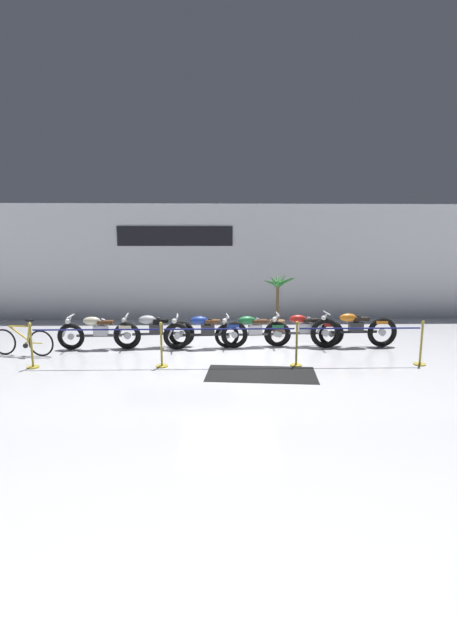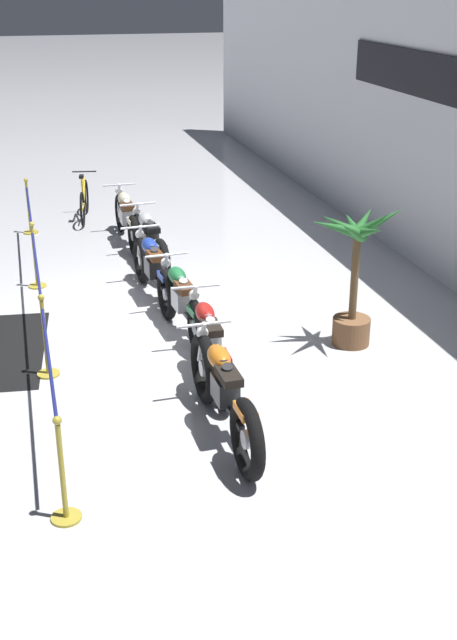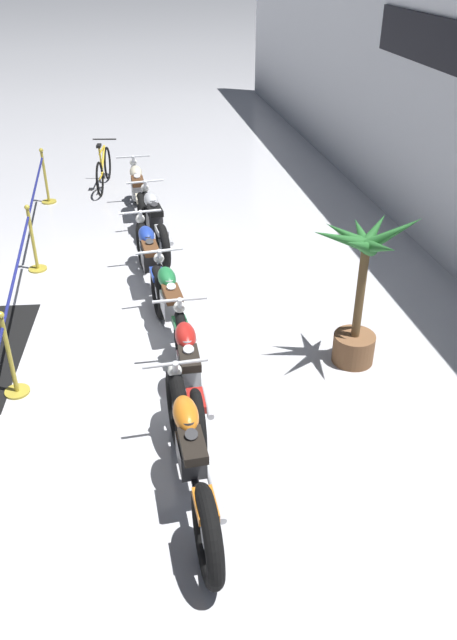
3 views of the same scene
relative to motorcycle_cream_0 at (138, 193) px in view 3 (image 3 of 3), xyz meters
name	(u,v)px [view 3 (image 3 of 3)]	position (x,y,z in m)	size (l,w,h in m)	color
ground_plane	(121,314)	(3.46, -0.48, -0.46)	(120.00, 120.00, 0.00)	silver
motorcycle_cream_0	(138,193)	(0.00, 0.00, 0.00)	(2.21, 0.62, 0.93)	black
motorcycle_silver_1	(154,223)	(1.44, 0.17, 0.00)	(2.19, 0.62, 0.94)	black
motorcycle_blue_2	(150,261)	(2.85, -0.01, 0.00)	(2.28, 0.62, 0.94)	black
motorcycle_green_3	(171,305)	(4.14, 0.15, 0.00)	(2.11, 0.62, 0.91)	black
motorcycle_red_4	(188,369)	(5.54, 0.19, 0.00)	(2.21, 0.62, 0.93)	black
motorcycle_orange_5	(190,457)	(6.88, 0.04, 0.03)	(2.40, 0.62, 0.99)	black
bicycle	(104,170)	(-1.76, -0.60, -0.09)	(1.68, 0.48, 0.94)	black
potted_palm_left_of_row	(361,288)	(5.11, 2.22, 0.55)	(1.12, 1.24, 1.93)	brown
stanchion_far_left	(29,231)	(2.07, -1.69, 0.26)	(9.06, 0.28, 1.05)	gold
stanchion_mid_left	(34,248)	(1.88, -1.69, -0.10)	(0.28, 0.28, 1.05)	gold
stanchion_mid_right	(12,367)	(5.00, -1.69, -0.10)	(0.28, 0.28, 1.05)	gold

